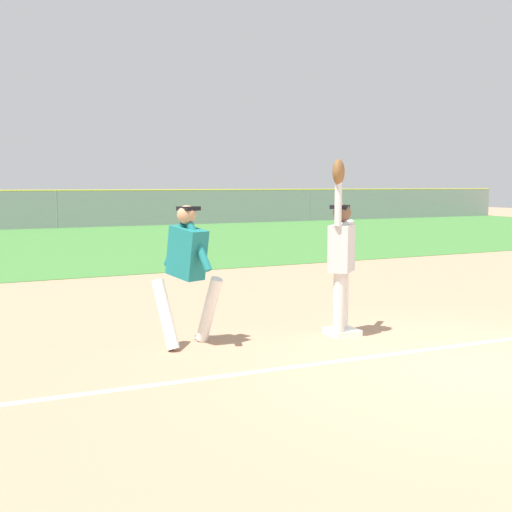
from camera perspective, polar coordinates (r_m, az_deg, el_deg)
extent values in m
plane|color=tan|center=(7.43, 18.66, -9.34)|extent=(78.43, 78.43, 0.00)
cube|color=#3D7533|center=(22.62, -13.58, 1.16)|extent=(53.58, 16.53, 0.01)
cube|color=white|center=(6.36, -19.01, -11.96)|extent=(11.99, 0.65, 0.01)
cube|color=white|center=(8.61, 7.63, -6.65)|extent=(0.39, 0.39, 0.08)
cylinder|color=silver|center=(8.56, 7.66, -4.09)|extent=(0.21, 0.21, 0.85)
cylinder|color=silver|center=(8.37, 7.34, -4.33)|extent=(0.21, 0.21, 0.85)
cube|color=#B7B7B7|center=(8.36, 7.57, 0.68)|extent=(0.50, 0.49, 0.60)
sphere|color=brown|center=(8.33, 7.62, 3.80)|extent=(0.32, 0.32, 0.23)
cube|color=black|center=(8.34, 7.42, 4.31)|extent=(0.30, 0.30, 0.05)
cylinder|color=#B7B7B7|center=(8.11, 7.27, 4.83)|extent=(0.13, 0.13, 0.62)
cylinder|color=#B7B7B7|center=(8.55, 7.95, 2.81)|extent=(0.52, 0.48, 0.09)
ellipsoid|color=brown|center=(8.11, 7.30, 7.37)|extent=(0.30, 0.29, 0.32)
cylinder|color=white|center=(8.04, -4.16, -4.74)|extent=(0.29, 0.46, 0.85)
cylinder|color=white|center=(7.80, -8.00, -5.12)|extent=(0.29, 0.46, 0.85)
cube|color=#197272|center=(7.80, -6.11, 0.30)|extent=(0.42, 0.58, 0.66)
sphere|color=tan|center=(7.77, -6.15, 3.64)|extent=(0.29, 0.29, 0.23)
cube|color=black|center=(7.79, -5.98, 4.20)|extent=(0.27, 0.26, 0.05)
cylinder|color=#197272|center=(7.96, -7.15, 1.01)|extent=(0.22, 0.41, 0.58)
cylinder|color=#197272|center=(7.63, -5.04, 0.80)|extent=(0.22, 0.41, 0.58)
sphere|color=white|center=(8.29, 7.40, 6.68)|extent=(0.07, 0.07, 0.07)
cube|color=#93999E|center=(30.66, -17.19, 3.92)|extent=(53.58, 0.06, 1.68)
cylinder|color=yellow|center=(30.64, -17.25, 5.55)|extent=(53.58, 0.06, 0.06)
cylinder|color=gray|center=(30.66, -17.19, 3.92)|extent=(0.08, 0.08, 1.68)
cylinder|color=gray|center=(35.46, 4.72, 4.47)|extent=(0.08, 0.08, 1.68)
cylinder|color=gray|center=(43.98, 19.81, 4.47)|extent=(0.08, 0.08, 1.68)
cube|color=black|center=(35.07, -16.73, 3.77)|extent=(4.51, 2.16, 0.55)
cube|color=#2D333D|center=(35.06, -16.75, 4.54)|extent=(2.30, 1.88, 0.40)
cylinder|color=black|center=(36.37, -14.84, 3.47)|extent=(0.61, 0.26, 0.60)
cylinder|color=black|center=(34.54, -14.00, 3.35)|extent=(0.61, 0.26, 0.60)
cylinder|color=black|center=(35.70, -19.34, 3.28)|extent=(0.61, 0.26, 0.60)
cylinder|color=black|center=(33.84, -18.72, 3.15)|extent=(0.61, 0.26, 0.60)
cube|color=#1E6B33|center=(36.17, -9.47, 4.01)|extent=(4.54, 2.24, 0.55)
cube|color=#2D333D|center=(36.16, -9.48, 4.77)|extent=(2.33, 1.92, 0.40)
cylinder|color=black|center=(37.45, -7.62, 3.70)|extent=(0.62, 0.27, 0.60)
cylinder|color=black|center=(35.62, -6.84, 3.58)|extent=(0.62, 0.27, 0.60)
cylinder|color=black|center=(36.82, -11.99, 3.57)|extent=(0.62, 0.27, 0.60)
cylinder|color=black|center=(34.96, -11.43, 3.45)|extent=(0.62, 0.27, 0.60)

